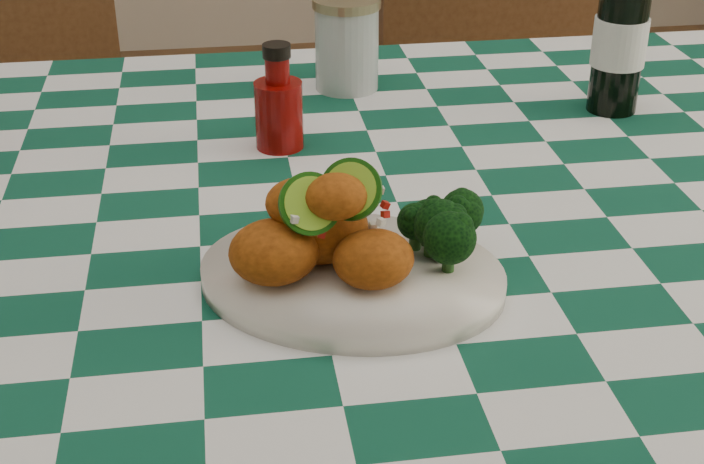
{
  "coord_description": "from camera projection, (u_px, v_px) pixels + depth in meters",
  "views": [
    {
      "loc": [
        -0.08,
        -0.9,
        1.25
      ],
      "look_at": [
        0.03,
        -0.16,
        0.84
      ],
      "focal_mm": 50.0,
      "sensor_mm": 36.0,
      "label": 1
    }
  ],
  "objects": [
    {
      "name": "plate",
      "position": [
        352.0,
        277.0,
        0.87
      ],
      "size": [
        0.33,
        0.29,
        0.02
      ],
      "primitive_type": null,
      "rotation": [
        0.0,
        0.0,
        -0.35
      ],
      "color": "silver",
      "rests_on": "dining_table"
    },
    {
      "name": "fried_chicken_pile",
      "position": [
        334.0,
        223.0,
        0.85
      ],
      "size": [
        0.15,
        0.11,
        0.09
      ],
      "primitive_type": null,
      "color": "#AC4E10",
      "rests_on": "plate"
    },
    {
      "name": "broccoli_side",
      "position": [
        442.0,
        229.0,
        0.88
      ],
      "size": [
        0.07,
        0.07,
        0.05
      ],
      "primitive_type": null,
      "color": "black",
      "rests_on": "plate"
    },
    {
      "name": "ketchup_bottle",
      "position": [
        278.0,
        97.0,
        1.12
      ],
      "size": [
        0.07,
        0.07,
        0.12
      ],
      "primitive_type": null,
      "rotation": [
        0.0,
        0.0,
        -0.33
      ],
      "color": "#6D0705",
      "rests_on": "dining_table"
    },
    {
      "name": "mason_jar",
      "position": [
        347.0,
        44.0,
        1.29
      ],
      "size": [
        0.11,
        0.11,
        0.12
      ],
      "primitive_type": null,
      "rotation": [
        0.0,
        0.0,
        0.3
      ],
      "color": "#B2BCBA",
      "rests_on": "dining_table"
    },
    {
      "name": "beer_bottle",
      "position": [
        622.0,
        22.0,
        1.2
      ],
      "size": [
        0.09,
        0.09,
        0.23
      ],
      "primitive_type": null,
      "rotation": [
        0.0,
        0.0,
        -0.39
      ],
      "color": "black",
      "rests_on": "dining_table"
    },
    {
      "name": "wooden_chair_left",
      "position": [
        58.0,
        201.0,
        1.79
      ],
      "size": [
        0.53,
        0.54,
        0.88
      ],
      "primitive_type": null,
      "rotation": [
        0.0,
        0.0,
        0.4
      ],
      "color": "#472814",
      "rests_on": "ground"
    },
    {
      "name": "wooden_chair_right",
      "position": [
        515.0,
        159.0,
        1.85
      ],
      "size": [
        0.45,
        0.47,
        0.97
      ],
      "primitive_type": null,
      "rotation": [
        0.0,
        0.0,
        0.03
      ],
      "color": "#472814",
      "rests_on": "ground"
    }
  ]
}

